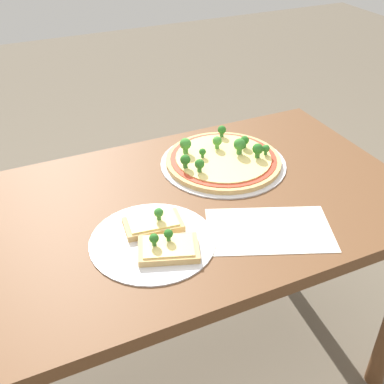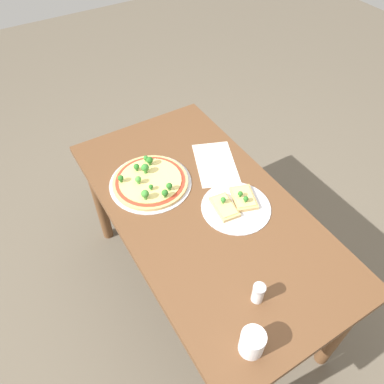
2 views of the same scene
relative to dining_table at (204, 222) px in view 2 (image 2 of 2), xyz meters
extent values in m
plane|color=brown|center=(0.00, 0.00, -0.61)|extent=(8.00, 8.00, 0.00)
cube|color=brown|center=(0.00, 0.00, 0.07)|extent=(1.36, 0.72, 0.04)
cylinder|color=brown|center=(-0.62, -0.30, -0.28)|extent=(0.06, 0.06, 0.66)
cylinder|color=brown|center=(0.62, -0.30, -0.28)|extent=(0.06, 0.06, 0.66)
cylinder|color=brown|center=(0.62, 0.30, -0.28)|extent=(0.06, 0.06, 0.66)
cylinder|color=silver|center=(0.25, 0.13, 0.09)|extent=(0.37, 0.37, 0.00)
cylinder|color=tan|center=(0.25, 0.13, 0.10)|extent=(0.34, 0.34, 0.01)
cylinder|color=#B73823|center=(0.25, 0.13, 0.11)|extent=(0.31, 0.31, 0.00)
cylinder|color=#EACC75|center=(0.25, 0.13, 0.11)|extent=(0.28, 0.28, 0.00)
sphere|color=#286B23|center=(0.30, 0.24, 0.14)|extent=(0.03, 0.03, 0.03)
cylinder|color=#37742D|center=(0.30, 0.24, 0.12)|extent=(0.01, 0.01, 0.01)
sphere|color=#286B23|center=(0.12, 0.12, 0.14)|extent=(0.03, 0.03, 0.03)
cylinder|color=#37742D|center=(0.12, 0.12, 0.12)|extent=(0.01, 0.01, 0.01)
sphere|color=#286B23|center=(0.19, 0.15, 0.13)|extent=(0.02, 0.02, 0.02)
cylinder|color=#37742D|center=(0.19, 0.15, 0.12)|extent=(0.01, 0.01, 0.01)
sphere|color=#3D8933|center=(0.16, 0.20, 0.15)|extent=(0.03, 0.03, 0.03)
cylinder|color=#488E3A|center=(0.16, 0.20, 0.12)|extent=(0.02, 0.02, 0.02)
sphere|color=#286B23|center=(0.33, 0.15, 0.14)|extent=(0.03, 0.03, 0.03)
cylinder|color=#37742D|center=(0.33, 0.15, 0.12)|extent=(0.01, 0.01, 0.01)
sphere|color=#286B23|center=(0.15, 0.09, 0.14)|extent=(0.03, 0.03, 0.03)
cylinder|color=#37742D|center=(0.15, 0.09, 0.12)|extent=(0.01, 0.01, 0.01)
sphere|color=#286B23|center=(0.33, 0.09, 0.14)|extent=(0.03, 0.03, 0.03)
cylinder|color=#37742D|center=(0.33, 0.09, 0.12)|extent=(0.01, 0.01, 0.01)
sphere|color=#337A2D|center=(0.30, 0.13, 0.15)|extent=(0.04, 0.04, 0.04)
cylinder|color=#3F8136|center=(0.30, 0.13, 0.12)|extent=(0.02, 0.02, 0.02)
sphere|color=#337A2D|center=(0.37, 0.09, 0.14)|extent=(0.02, 0.02, 0.02)
cylinder|color=#3F8136|center=(0.37, 0.09, 0.12)|extent=(0.01, 0.01, 0.01)
sphere|color=#479338|center=(0.25, 0.18, 0.14)|extent=(0.03, 0.03, 0.03)
cylinder|color=#51973E|center=(0.25, 0.18, 0.12)|extent=(0.01, 0.01, 0.01)
cylinder|color=silver|center=(-0.07, -0.11, 0.09)|extent=(0.29, 0.29, 0.00)
cube|color=tan|center=(-0.05, -0.17, 0.10)|extent=(0.16, 0.13, 0.02)
cube|color=#EACC75|center=(-0.05, -0.17, 0.11)|extent=(0.13, 0.11, 0.00)
sphere|color=#286B23|center=(-0.08, -0.15, 0.14)|extent=(0.02, 0.02, 0.02)
cylinder|color=#37742D|center=(-0.08, -0.15, 0.12)|extent=(0.01, 0.01, 0.01)
sphere|color=#286B23|center=(-0.04, -0.15, 0.14)|extent=(0.02, 0.02, 0.02)
cylinder|color=#37742D|center=(-0.04, -0.15, 0.12)|extent=(0.01, 0.01, 0.01)
cube|color=tan|center=(-0.05, -0.07, 0.10)|extent=(0.15, 0.10, 0.02)
cube|color=#EACC75|center=(-0.05, -0.07, 0.11)|extent=(0.12, 0.08, 0.00)
sphere|color=#337A2D|center=(-0.03, -0.07, 0.14)|extent=(0.02, 0.02, 0.02)
cylinder|color=#3F8136|center=(-0.03, -0.07, 0.12)|extent=(0.01, 0.01, 0.01)
cylinder|color=white|center=(-0.56, 0.19, 0.14)|extent=(0.08, 0.08, 0.10)
cylinder|color=silver|center=(-0.44, 0.07, 0.13)|extent=(0.04, 0.04, 0.07)
cylinder|color=#B2B2B7|center=(-0.44, 0.07, 0.17)|extent=(0.04, 0.04, 0.01)
cube|color=silver|center=(0.20, -0.19, 0.09)|extent=(0.34, 0.28, 0.00)
camera|label=1|loc=(-0.34, -0.93, 0.82)|focal=45.00mm
camera|label=2|loc=(-0.84, 0.57, 1.30)|focal=35.00mm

